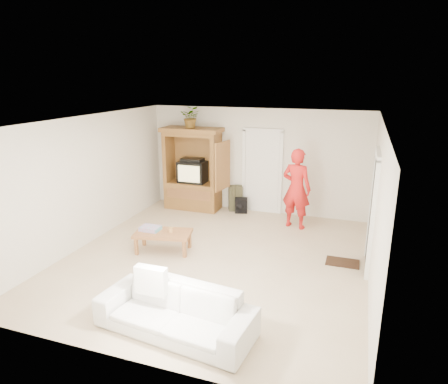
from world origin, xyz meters
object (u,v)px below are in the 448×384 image
object	(u,v)px
armoire	(194,174)
sofa	(175,311)
man	(296,189)
coffee_table	(163,235)

from	to	relation	value
armoire	sofa	world-z (taller)	armoire
man	coffee_table	xyz separation A→B (m)	(-2.23, -2.18, -0.56)
sofa	coffee_table	world-z (taller)	sofa
armoire	man	xyz separation A→B (m)	(2.72, -0.51, 0.00)
armoire	coffee_table	world-z (taller)	armoire
coffee_table	man	bearing A→B (deg)	32.67
armoire	coffee_table	distance (m)	2.79
armoire	sofa	bearing A→B (deg)	-69.49
man	coffee_table	distance (m)	3.16
armoire	sofa	size ratio (longest dim) A/B	0.98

